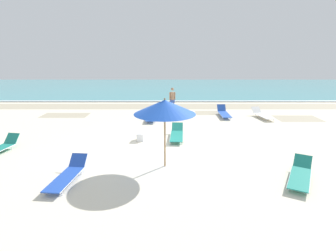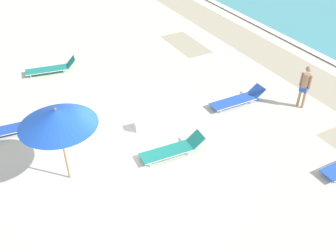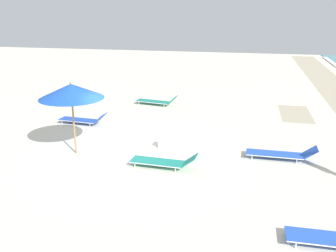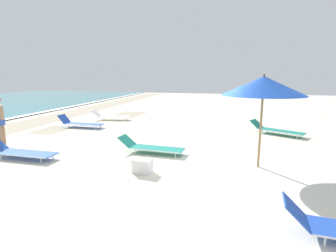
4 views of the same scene
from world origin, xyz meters
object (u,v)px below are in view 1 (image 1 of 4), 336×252
Objects in this scene: sun_lounger_mid_beach_pair_a at (262,115)px; beachgoer_wading_adult at (172,98)px; sun_lounger_beside_umbrella at (300,174)px; sun_lounger_mid_beach_pair_b at (67,175)px; sun_lounger_under_umbrella at (176,134)px; sun_lounger_mid_beach_solo at (151,116)px; sun_lounger_near_water_right at (223,113)px; beach_umbrella at (164,107)px; cooler_box at (141,136)px.

beachgoer_wading_adult reaches higher than sun_lounger_mid_beach_pair_a.
sun_lounger_mid_beach_pair_b reaches higher than sun_lounger_beside_umbrella.
sun_lounger_under_umbrella is 0.95× the size of sun_lounger_mid_beach_solo.
sun_lounger_under_umbrella is at bearing -67.68° from sun_lounger_mid_beach_solo.
sun_lounger_under_umbrella is at bearing -154.27° from sun_lounger_mid_beach_pair_a.
sun_lounger_near_water_right is at bearing 57.81° from sun_lounger_mid_beach_pair_b.
sun_lounger_mid_beach_pair_a is at bearing 40.02° from sun_lounger_under_umbrella.
sun_lounger_beside_umbrella is 0.97× the size of sun_lounger_mid_beach_solo.
sun_lounger_under_umbrella is at bearing -125.43° from sun_lounger_near_water_right.
beachgoer_wading_adult reaches higher than sun_lounger_near_water_right.
sun_lounger_under_umbrella is 5.99m from sun_lounger_beside_umbrella.
beach_umbrella is 1.14× the size of sun_lounger_beside_umbrella.
sun_lounger_mid_beach_pair_a is at bearing 108.26° from sun_lounger_beside_umbrella.
sun_lounger_under_umbrella is 1.01× the size of sun_lounger_mid_beach_pair_a.
sun_lounger_under_umbrella is at bearing -105.79° from beachgoer_wading_adult.
sun_lounger_under_umbrella is at bearing 80.56° from beach_umbrella.
beach_umbrella is 4.80× the size of cooler_box.
beachgoer_wading_adult is at bearing -7.54° from cooler_box.
sun_lounger_near_water_right reaches higher than cooler_box.
beachgoer_wading_adult is at bearing 141.42° from sun_lounger_beside_umbrella.
sun_lounger_mid_beach_pair_a reaches higher than sun_lounger_beside_umbrella.
beachgoer_wading_adult is at bearing 161.33° from sun_lounger_near_water_right.
beach_umbrella is 1.16× the size of sun_lounger_mid_beach_pair_b.
sun_lounger_mid_beach_pair_b is at bearing -126.53° from beachgoer_wading_adult.
sun_lounger_mid_beach_pair_a is 1.25× the size of beachgoer_wading_adult.
sun_lounger_mid_beach_pair_b is at bearing -127.85° from sun_lounger_near_water_right.
sun_lounger_mid_beach_pair_b is (-3.23, -1.16, -2.05)m from beach_umbrella.
beach_umbrella is 9.15m from sun_lounger_near_water_right.
beach_umbrella is 10.05m from sun_lounger_mid_beach_pair_a.
beach_umbrella is 1.47× the size of beachgoer_wading_adult.
beach_umbrella is 1.16× the size of sun_lounger_near_water_right.
sun_lounger_beside_umbrella is at bearing -55.62° from sun_lounger_mid_beach_solo.
beach_umbrella is at bearing -109.74° from beachgoer_wading_adult.
sun_lounger_near_water_right is at bearing 58.47° from sun_lounger_under_umbrella.
sun_lounger_beside_umbrella is at bearing 5.65° from sun_lounger_mid_beach_pair_b.
sun_lounger_near_water_right is 1.27× the size of beachgoer_wading_adult.
sun_lounger_under_umbrella is 5.90m from beachgoer_wading_adult.
sun_lounger_under_umbrella reaches higher than cooler_box.
beach_umbrella reaches higher than sun_lounger_mid_beach_solo.
beach_umbrella reaches higher than cooler_box.
sun_lounger_beside_umbrella reaches higher than sun_lounger_mid_beach_solo.
sun_lounger_mid_beach_solo is at bearing 97.41° from beach_umbrella.
cooler_box is (-7.48, -4.53, -0.03)m from sun_lounger_mid_beach_pair_a.
beach_umbrella is 1.16× the size of sun_lounger_under_umbrella.
beach_umbrella is at bearing -151.32° from cooler_box.
sun_lounger_near_water_right is at bearing -35.58° from beachgoer_wading_adult.
sun_lounger_mid_beach_solo is at bearing 3.44° from cooler_box.
sun_lounger_mid_beach_pair_a is (5.73, 4.22, 0.00)m from sun_lounger_under_umbrella.
beach_umbrella is 1.17× the size of sun_lounger_mid_beach_pair_a.
sun_lounger_mid_beach_solo is 7.23m from sun_lounger_mid_beach_pair_a.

